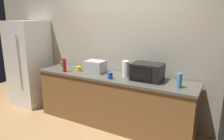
{
  "coord_description": "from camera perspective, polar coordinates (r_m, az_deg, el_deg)",
  "views": [
    {
      "loc": [
        1.67,
        -2.6,
        1.87
      ],
      "look_at": [
        0.0,
        0.4,
        1.0
      ],
      "focal_mm": 33.55,
      "sensor_mm": 36.0,
      "label": 1
    }
  ],
  "objects": [
    {
      "name": "bottle_spray_cleaner",
      "position": [
        3.08,
        17.9,
        -2.8
      ],
      "size": [
        0.07,
        0.07,
        0.21
      ],
      "primitive_type": "cylinder",
      "color": "#338CE5",
      "rests_on": "counter_run"
    },
    {
      "name": "ground_plane",
      "position": [
        3.61,
        -3.23,
        -16.98
      ],
      "size": [
        8.0,
        8.0,
        0.0
      ],
      "primitive_type": "plane",
      "color": "#A87F51"
    },
    {
      "name": "counter_run",
      "position": [
        3.72,
        0.0,
        -8.23
      ],
      "size": [
        2.84,
        0.64,
        0.9
      ],
      "color": "brown",
      "rests_on": "ground_plane"
    },
    {
      "name": "toaster_oven",
      "position": [
        3.78,
        -4.57,
        0.96
      ],
      "size": [
        0.34,
        0.26,
        0.21
      ],
      "primitive_type": "cube",
      "color": "#B7BABF",
      "rests_on": "counter_run"
    },
    {
      "name": "mug_green",
      "position": [
        4.36,
        -13.34,
        1.64
      ],
      "size": [
        0.09,
        0.09,
        0.1
      ],
      "primitive_type": "cylinder",
      "color": "#2D8C47",
      "rests_on": "counter_run"
    },
    {
      "name": "paper_towel_roll",
      "position": [
        3.47,
        3.75,
        0.28
      ],
      "size": [
        0.12,
        0.12,
        0.27
      ],
      "primitive_type": "cylinder",
      "color": "white",
      "rests_on": "counter_run"
    },
    {
      "name": "back_wall",
      "position": [
        3.83,
        3.01,
        6.41
      ],
      "size": [
        6.4,
        0.1,
        2.7
      ],
      "primitive_type": "cube",
      "color": "#B2A893",
      "rests_on": "ground_plane"
    },
    {
      "name": "mug_yellow",
      "position": [
        3.9,
        -8.96,
        0.33
      ],
      "size": [
        0.09,
        0.09,
        0.09
      ],
      "primitive_type": "cylinder",
      "color": "yellow",
      "rests_on": "counter_run"
    },
    {
      "name": "refrigerator",
      "position": [
        4.88,
        -21.54,
        1.76
      ],
      "size": [
        0.72,
        0.73,
        1.8
      ],
      "color": "white",
      "rests_on": "ground_plane"
    },
    {
      "name": "bottle_hot_sauce",
      "position": [
        3.89,
        -12.84,
        1.32
      ],
      "size": [
        0.07,
        0.07,
        0.25
      ],
      "primitive_type": "cylinder",
      "color": "red",
      "rests_on": "counter_run"
    },
    {
      "name": "microwave",
      "position": [
        3.33,
        9.57,
        -0.5
      ],
      "size": [
        0.48,
        0.35,
        0.27
      ],
      "color": "black",
      "rests_on": "counter_run"
    },
    {
      "name": "mug_blue",
      "position": [
        3.38,
        -0.53,
        -1.53
      ],
      "size": [
        0.08,
        0.08,
        0.11
      ],
      "primitive_type": "cylinder",
      "color": "#2D4CB2",
      "rests_on": "counter_run"
    }
  ]
}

